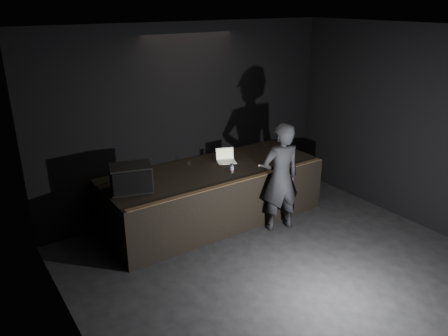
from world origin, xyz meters
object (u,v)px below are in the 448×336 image
beer_can (232,168)px  person (280,178)px  stage_riser (213,194)px  stage_monitor (131,178)px  laptop (226,158)px

beer_can → person: (0.59, -0.62, -0.11)m
stage_riser → person: 1.31m
stage_riser → stage_monitor: bearing=-177.6°
stage_monitor → laptop: bearing=23.9°
laptop → beer_can: 0.58m
stage_monitor → person: person is taller
stage_riser → laptop: size_ratio=9.43×
person → stage_riser: bearing=-39.3°
laptop → stage_monitor: bearing=-151.3°
stage_monitor → person: size_ratio=0.38×
stage_riser → laptop: bearing=25.9°
stage_riser → laptop: laptop is taller
beer_can → laptop: bearing=66.5°
stage_monitor → laptop: size_ratio=1.75×
beer_can → person: size_ratio=0.08×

